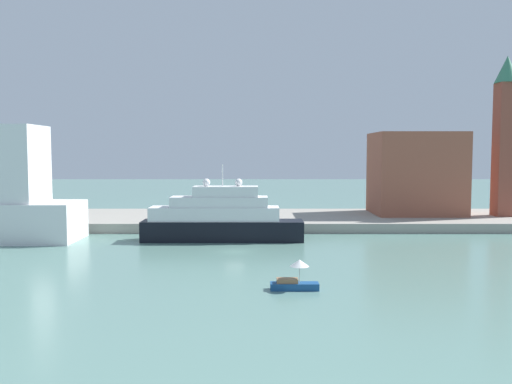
{
  "coord_description": "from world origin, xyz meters",
  "views": [
    {
      "loc": [
        2.89,
        -71.14,
        13.27
      ],
      "look_at": [
        3.13,
        6.0,
        7.63
      ],
      "focal_mm": 37.48,
      "sensor_mm": 36.0,
      "label": 1
    }
  ],
  "objects_px": {
    "harbor_building": "(414,173)",
    "mooring_bollard": "(268,220)",
    "large_yacht": "(219,219)",
    "person_figure": "(190,217)",
    "small_motorboat": "(293,279)",
    "parked_car": "(162,217)",
    "bell_tower": "(503,130)"
  },
  "relations": [
    {
      "from": "person_figure",
      "to": "large_yacht",
      "type": "bearing_deg",
      "value": -59.82
    },
    {
      "from": "harbor_building",
      "to": "mooring_bollard",
      "type": "bearing_deg",
      "value": -155.31
    },
    {
      "from": "parked_car",
      "to": "mooring_bollard",
      "type": "xyz_separation_m",
      "value": [
        18.4,
        -3.73,
        -0.1
      ]
    },
    {
      "from": "bell_tower",
      "to": "mooring_bollard",
      "type": "xyz_separation_m",
      "value": [
        -43.56,
        -9.47,
        -15.45
      ]
    },
    {
      "from": "bell_tower",
      "to": "person_figure",
      "type": "height_order",
      "value": "bell_tower"
    },
    {
      "from": "bell_tower",
      "to": "mooring_bollard",
      "type": "bearing_deg",
      "value": -167.74
    },
    {
      "from": "bell_tower",
      "to": "parked_car",
      "type": "xyz_separation_m",
      "value": [
        -61.95,
        -5.74,
        -15.35
      ]
    },
    {
      "from": "small_motorboat",
      "to": "parked_car",
      "type": "distance_m",
      "value": 46.15
    },
    {
      "from": "large_yacht",
      "to": "mooring_bollard",
      "type": "xyz_separation_m",
      "value": [
        7.61,
        8.66,
        -1.23
      ]
    },
    {
      "from": "harbor_building",
      "to": "person_figure",
      "type": "distance_m",
      "value": 43.77
    },
    {
      "from": "bell_tower",
      "to": "person_figure",
      "type": "relative_size",
      "value": 17.49
    },
    {
      "from": "large_yacht",
      "to": "bell_tower",
      "type": "relative_size",
      "value": 0.83
    },
    {
      "from": "harbor_building",
      "to": "mooring_bollard",
      "type": "xyz_separation_m",
      "value": [
        -28.35,
        -13.03,
        -7.31
      ]
    },
    {
      "from": "harbor_building",
      "to": "mooring_bollard",
      "type": "relative_size",
      "value": 18.22
    },
    {
      "from": "person_figure",
      "to": "mooring_bollard",
      "type": "bearing_deg",
      "value": -3.22
    },
    {
      "from": "bell_tower",
      "to": "large_yacht",
      "type": "bearing_deg",
      "value": -160.5
    },
    {
      "from": "large_yacht",
      "to": "harbor_building",
      "type": "relative_size",
      "value": 1.5
    },
    {
      "from": "person_figure",
      "to": "harbor_building",
      "type": "bearing_deg",
      "value": 16.53
    },
    {
      "from": "small_motorboat",
      "to": "person_figure",
      "type": "xyz_separation_m",
      "value": [
        -14.66,
        38.6,
        1.31
      ]
    },
    {
      "from": "harbor_building",
      "to": "small_motorboat",
      "type": "bearing_deg",
      "value": -117.74
    },
    {
      "from": "harbor_building",
      "to": "parked_car",
      "type": "bearing_deg",
      "value": -168.74
    },
    {
      "from": "large_yacht",
      "to": "small_motorboat",
      "type": "bearing_deg",
      "value": -72.53
    },
    {
      "from": "large_yacht",
      "to": "person_figure",
      "type": "bearing_deg",
      "value": 120.18
    },
    {
      "from": "parked_car",
      "to": "mooring_bollard",
      "type": "height_order",
      "value": "parked_car"
    },
    {
      "from": "mooring_bollard",
      "to": "harbor_building",
      "type": "bearing_deg",
      "value": 24.69
    },
    {
      "from": "large_yacht",
      "to": "mooring_bollard",
      "type": "relative_size",
      "value": 27.34
    },
    {
      "from": "small_motorboat",
      "to": "harbor_building",
      "type": "relative_size",
      "value": 0.29
    },
    {
      "from": "large_yacht",
      "to": "person_figure",
      "type": "xyz_separation_m",
      "value": [
        -5.46,
        9.39,
        -0.9
      ]
    },
    {
      "from": "person_figure",
      "to": "parked_car",
      "type": "bearing_deg",
      "value": 150.67
    },
    {
      "from": "parked_car",
      "to": "harbor_building",
      "type": "bearing_deg",
      "value": 11.26
    },
    {
      "from": "small_motorboat",
      "to": "bell_tower",
      "type": "bearing_deg",
      "value": 48.43
    },
    {
      "from": "person_figure",
      "to": "small_motorboat",
      "type": "bearing_deg",
      "value": -69.21
    }
  ]
}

